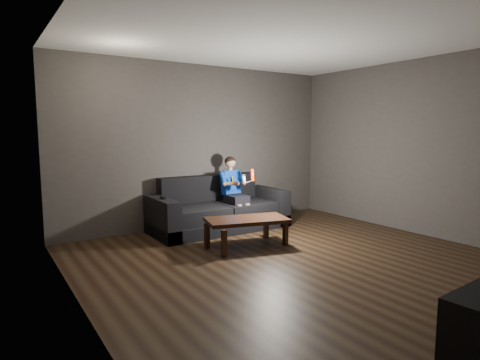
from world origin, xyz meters
TOP-DOWN VIEW (x-y plane):
  - floor at (0.00, 0.00)m, footprint 5.00×5.00m
  - back_wall at (0.00, 2.50)m, footprint 5.00×0.04m
  - left_wall at (-2.50, 0.00)m, footprint 0.04×5.00m
  - right_wall at (2.50, 0.00)m, footprint 0.04×5.00m
  - ceiling at (0.00, 0.00)m, footprint 5.00×5.00m
  - sofa at (0.04, 2.01)m, footprint 2.22×0.96m
  - child at (0.29, 1.95)m, footprint 0.43×0.53m
  - wii_remote_red at (0.37, 1.54)m, footprint 0.06×0.08m
  - nunchuk_white at (0.22, 1.54)m, footprint 0.06×0.08m
  - wii_remote_black at (-0.96, 1.93)m, footprint 0.04×0.15m
  - coffee_table at (-0.15, 0.91)m, footprint 1.22×0.83m

SIDE VIEW (x-z plane):
  - floor at x=0.00m, z-range 0.00..0.00m
  - sofa at x=0.04m, z-range -0.15..0.71m
  - coffee_table at x=-0.15m, z-range 0.15..0.55m
  - wii_remote_black at x=-0.96m, z-range 0.60..0.63m
  - child at x=0.29m, z-range 0.18..1.24m
  - nunchuk_white at x=0.22m, z-range 0.80..0.94m
  - wii_remote_red at x=0.37m, z-range 0.82..1.01m
  - back_wall at x=0.00m, z-range 0.00..2.70m
  - left_wall at x=-2.50m, z-range 0.00..2.70m
  - right_wall at x=2.50m, z-range 0.00..2.70m
  - ceiling at x=0.00m, z-range 2.69..2.71m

